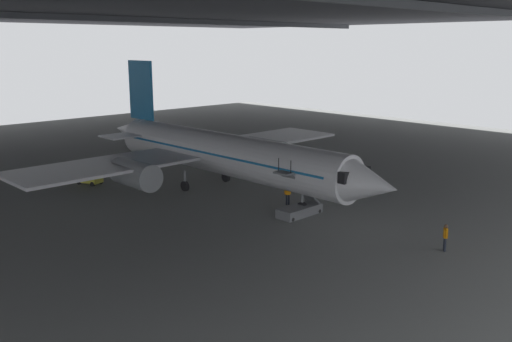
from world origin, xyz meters
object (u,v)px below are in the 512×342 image
Objects in this scene: crew_worker_near_nose at (445,236)px; airplane_main at (220,153)px; crew_worker_by_stairs at (288,193)px; baggage_tug at (90,179)px; boarding_stairs at (299,206)px.

airplane_main is at bearing 91.70° from crew_worker_near_nose.
baggage_tug is at bearing 115.88° from crew_worker_by_stairs.
boarding_stairs is 20.96m from baggage_tug.
crew_worker_near_nose is at bearing -84.53° from boarding_stairs.
baggage_tug is (-7.98, 31.10, -0.48)m from crew_worker_near_nose.
boarding_stairs is at bearing 95.47° from crew_worker_near_nose.
boarding_stairs is 2.61× the size of crew_worker_near_nose.
baggage_tug is (-6.90, 19.79, -0.20)m from boarding_stairs.
boarding_stairs is at bearing -70.78° from baggage_tug.
crew_worker_by_stairs is (0.38, 13.85, -0.04)m from crew_worker_near_nose.
crew_worker_by_stairs is at bearing 88.42° from crew_worker_near_nose.
crew_worker_near_nose is at bearing -88.30° from airplane_main.
boarding_stairs is at bearing -119.97° from crew_worker_by_stairs.
crew_worker_by_stairs is at bearing -82.07° from airplane_main.
boarding_stairs is (-0.46, -9.78, -2.65)m from airplane_main.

